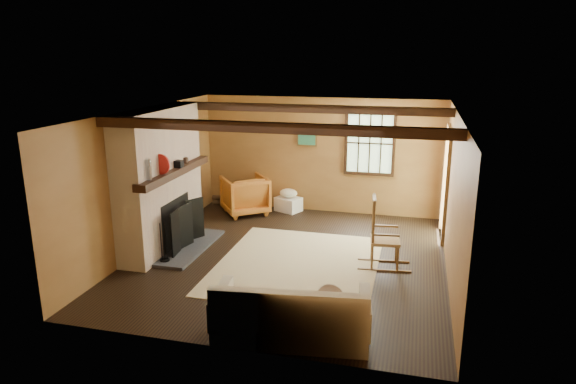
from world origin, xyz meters
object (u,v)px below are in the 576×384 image
(sofa, at_px, (292,318))
(armchair, at_px, (245,195))
(rocking_chair, at_px, (382,238))
(fireplace, at_px, (162,185))
(laundry_basket, at_px, (288,204))

(sofa, distance_m, armchair, 4.98)
(rocking_chair, xyz_separation_m, sofa, (-0.87, -2.41, -0.22))
(rocking_chair, relative_size, sofa, 0.59)
(fireplace, relative_size, rocking_chair, 2.10)
(rocking_chair, distance_m, laundry_basket, 3.30)
(rocking_chair, height_order, laundry_basket, rocking_chair)
(fireplace, bearing_deg, rocking_chair, 0.95)
(armchair, bearing_deg, laundry_basket, 167.79)
(laundry_basket, relative_size, armchair, 0.57)
(rocking_chair, xyz_separation_m, armchair, (-2.99, 2.09, -0.08))
(rocking_chair, bearing_deg, fireplace, 84.87)
(sofa, height_order, armchair, armchair)
(rocking_chair, height_order, armchair, rocking_chair)
(fireplace, distance_m, sofa, 3.80)
(fireplace, bearing_deg, armchair, 71.14)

